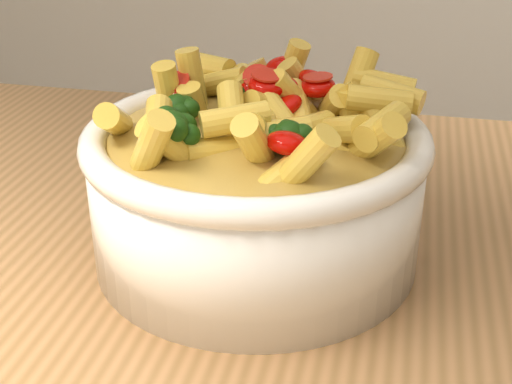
# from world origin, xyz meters

# --- Properties ---
(serving_bowl) EXTENTS (0.25, 0.25, 0.11)m
(serving_bowl) POSITION_xyz_m (-0.11, 0.06, 0.95)
(serving_bowl) COLOR white
(serving_bowl) RESTS_ON table
(pasta_salad) EXTENTS (0.20, 0.20, 0.04)m
(pasta_salad) POSITION_xyz_m (-0.11, 0.06, 1.02)
(pasta_salad) COLOR #FDE24F
(pasta_salad) RESTS_ON serving_bowl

